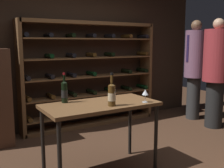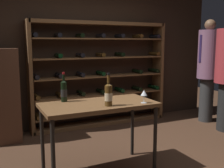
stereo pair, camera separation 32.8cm
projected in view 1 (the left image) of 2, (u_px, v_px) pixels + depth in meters
ground_plane at (137, 167)px, 3.36m from camera, size 10.17×10.17×0.00m
back_wall at (70, 46)px, 4.90m from camera, size 5.71×0.10×2.93m
wine_rack at (91, 75)px, 4.96m from camera, size 2.61×0.32×1.91m
tasting_table at (101, 111)px, 3.10m from camera, size 1.31×0.64×0.84m
person_guest_khaki at (216, 68)px, 4.79m from camera, size 0.47×0.47×1.95m
person_host_in_suit at (195, 65)px, 5.34m from camera, size 0.41×0.40×1.97m
wine_bottle_amber_reserve at (64, 92)px, 3.10m from camera, size 0.07×0.07×0.35m
wine_bottle_gold_foil at (112, 94)px, 2.94m from camera, size 0.09×0.09×0.36m
wine_glass_stemmed_right at (145, 93)px, 3.12m from camera, size 0.08×0.08×0.15m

